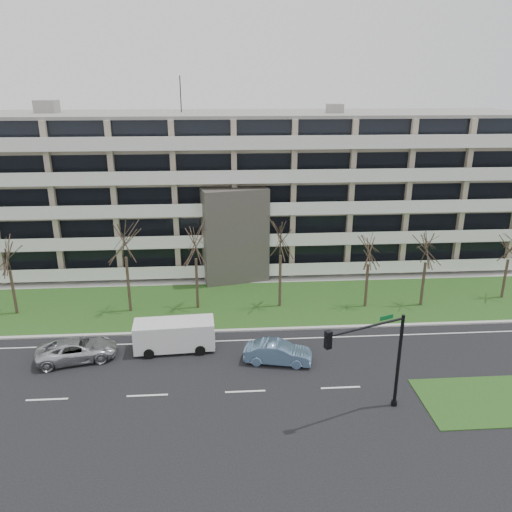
{
  "coord_description": "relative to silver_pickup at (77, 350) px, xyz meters",
  "views": [
    {
      "loc": [
        -1.16,
        -26.38,
        18.09
      ],
      "look_at": [
        1.37,
        10.0,
        5.39
      ],
      "focal_mm": 35.0,
      "sensor_mm": 36.0,
      "label": 1
    }
  ],
  "objects": [
    {
      "name": "apartment_building",
      "position": [
        11.34,
        20.72,
        6.87
      ],
      "size": [
        60.5,
        15.1,
        18.75
      ],
      "color": "#B8A98F",
      "rests_on": "ground"
    },
    {
      "name": "tree_1",
      "position": [
        -6.97,
        7.72,
        4.6
      ],
      "size": [
        3.44,
        3.44,
        6.88
      ],
      "color": "#382B21",
      "rests_on": "ground"
    },
    {
      "name": "silver_pickup",
      "position": [
        0.0,
        0.0,
        0.0
      ],
      "size": [
        5.76,
        3.61,
        1.48
      ],
      "primitive_type": "imported",
      "rotation": [
        0.0,
        0.0,
        1.8
      ],
      "color": "#B3B6BB",
      "rests_on": "ground"
    },
    {
      "name": "tree_6",
      "position": [
        27.0,
        7.01,
        4.68
      ],
      "size": [
        3.49,
        3.49,
        6.98
      ],
      "color": "#382B21",
      "rests_on": "ground"
    },
    {
      "name": "tree_5",
      "position": [
        22.16,
        7.09,
        4.57
      ],
      "size": [
        3.42,
        3.42,
        6.84
      ],
      "color": "#382B21",
      "rests_on": "ground"
    },
    {
      "name": "white_van",
      "position": [
        6.66,
        0.94,
        0.57
      ],
      "size": [
        5.75,
        2.6,
        2.18
      ],
      "rotation": [
        0.0,
        0.0,
        0.06
      ],
      "color": "white",
      "rests_on": "ground"
    },
    {
      "name": "tree_7",
      "position": [
        34.81,
        8.07,
        4.25
      ],
      "size": [
        3.21,
        3.21,
        6.43
      ],
      "color": "#382B21",
      "rests_on": "ground"
    },
    {
      "name": "grass_verge",
      "position": [
        11.35,
        8.4,
        -0.71
      ],
      "size": [
        90.0,
        10.0,
        0.06
      ],
      "primitive_type": "cube",
      "color": "#26521B",
      "rests_on": "ground"
    },
    {
      "name": "tree_2",
      "position": [
        2.34,
        7.55,
        5.93
      ],
      "size": [
        4.29,
        4.29,
        8.58
      ],
      "color": "#382B21",
      "rests_on": "ground"
    },
    {
      "name": "tree_4",
      "position": [
        14.89,
        7.62,
        5.68
      ],
      "size": [
        4.13,
        4.13,
        8.25
      ],
      "color": "#382B21",
      "rests_on": "ground"
    },
    {
      "name": "lane_edge_line",
      "position": [
        11.35,
        1.9,
        -0.74
      ],
      "size": [
        90.0,
        0.12,
        0.01
      ],
      "primitive_type": "cube",
      "color": "white",
      "rests_on": "ground"
    },
    {
      "name": "ground",
      "position": [
        11.35,
        -4.6,
        -0.74
      ],
      "size": [
        160.0,
        160.0,
        0.0
      ],
      "primitive_type": "plane",
      "color": "black",
      "rests_on": "ground"
    },
    {
      "name": "curb",
      "position": [
        11.35,
        3.4,
        -0.68
      ],
      "size": [
        90.0,
        0.35,
        0.12
      ],
      "primitive_type": "cube",
      "color": "#B2B2AD",
      "rests_on": "ground"
    },
    {
      "name": "traffic_signal",
      "position": [
        18.48,
        -7.21,
        3.22
      ],
      "size": [
        4.97,
        2.16,
        6.13
      ],
      "rotation": [
        0.0,
        0.0,
        0.37
      ],
      "color": "black",
      "rests_on": "ground"
    },
    {
      "name": "grass_median",
      "position": [
        25.35,
        -6.6,
        -0.71
      ],
      "size": [
        7.0,
        5.0,
        0.06
      ],
      "primitive_type": "cube",
      "color": "#26521B",
      "rests_on": "ground"
    },
    {
      "name": "blue_sedan",
      "position": [
        13.73,
        -1.32,
        0.01
      ],
      "size": [
        4.79,
        2.47,
        1.5
      ],
      "primitive_type": "imported",
      "rotation": [
        0.0,
        0.0,
        1.37
      ],
      "color": "#729AC6",
      "rests_on": "ground"
    },
    {
      "name": "tree_3",
      "position": [
        7.93,
        7.8,
        5.44
      ],
      "size": [
        3.97,
        3.97,
        7.94
      ],
      "color": "#382B21",
      "rests_on": "ground"
    },
    {
      "name": "sidewalk",
      "position": [
        11.35,
        13.9,
        -0.7
      ],
      "size": [
        90.0,
        2.0,
        0.08
      ],
      "primitive_type": "cube",
      "color": "#B2B2AD",
      "rests_on": "ground"
    }
  ]
}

